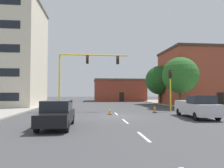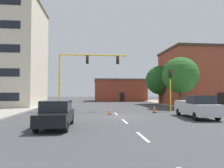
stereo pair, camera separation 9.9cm
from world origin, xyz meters
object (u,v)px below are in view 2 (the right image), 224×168
(tree_right_mid, at_px, (180,75))
(tree_right_far, at_px, (160,80))
(traffic_light_pole_right, at_px, (170,81))
(traffic_cone_roadside_a, at_px, (155,109))
(pickup_truck_silver, at_px, (196,107))
(sedan_black_near_left, at_px, (56,114))
(traffic_signal_gantry, at_px, (69,92))
(traffic_cone_roadside_b, at_px, (110,111))

(tree_right_mid, height_order, tree_right_far, tree_right_far)
(traffic_light_pole_right, height_order, traffic_cone_roadside_a, traffic_light_pole_right)
(pickup_truck_silver, xyz_separation_m, sedan_black_near_left, (-11.48, -3.83, -0.09))
(traffic_signal_gantry, height_order, traffic_cone_roadside_b, traffic_signal_gantry)
(pickup_truck_silver, relative_size, traffic_cone_roadside_b, 7.59)
(tree_right_far, height_order, sedan_black_near_left, tree_right_far)
(pickup_truck_silver, height_order, traffic_cone_roadside_a, pickup_truck_silver)
(pickup_truck_silver, bearing_deg, traffic_light_pole_right, 91.15)
(traffic_signal_gantry, bearing_deg, traffic_cone_roadside_a, -14.80)
(tree_right_far, bearing_deg, sedan_black_near_left, -122.51)
(traffic_cone_roadside_a, bearing_deg, sedan_black_near_left, -136.34)
(traffic_cone_roadside_a, xyz_separation_m, traffic_cone_roadside_b, (-5.16, -1.63, -0.03))
(tree_right_far, bearing_deg, pickup_truck_silver, -100.37)
(sedan_black_near_left, height_order, traffic_cone_roadside_a, sedan_black_near_left)
(traffic_signal_gantry, height_order, traffic_cone_roadside_a, traffic_signal_gantry)
(tree_right_far, distance_m, sedan_black_near_left, 28.36)
(traffic_cone_roadside_a, height_order, traffic_cone_roadside_b, traffic_cone_roadside_a)
(traffic_light_pole_right, relative_size, sedan_black_near_left, 1.06)
(tree_right_far, relative_size, traffic_cone_roadside_a, 9.22)
(pickup_truck_silver, height_order, traffic_cone_roadside_b, pickup_truck_silver)
(traffic_light_pole_right, distance_m, sedan_black_near_left, 14.99)
(traffic_light_pole_right, xyz_separation_m, tree_right_far, (3.75, 14.31, 0.94))
(tree_right_mid, xyz_separation_m, sedan_black_near_left, (-14.54, -13.75, -3.72))
(sedan_black_near_left, distance_m, traffic_cone_roadside_b, 8.33)
(sedan_black_near_left, bearing_deg, tree_right_far, 57.49)
(traffic_signal_gantry, distance_m, tree_right_far, 19.91)
(sedan_black_near_left, relative_size, traffic_cone_roadside_a, 5.82)
(tree_right_mid, relative_size, traffic_cone_roadside_b, 9.78)
(traffic_signal_gantry, bearing_deg, tree_right_far, 38.56)
(tree_right_mid, distance_m, tree_right_far, 9.99)
(tree_right_far, relative_size, traffic_cone_roadside_b, 9.88)
(traffic_signal_gantry, distance_m, tree_right_mid, 15.26)
(traffic_cone_roadside_a, bearing_deg, traffic_signal_gantry, 165.20)
(traffic_signal_gantry, height_order, pickup_truck_silver, traffic_signal_gantry)
(tree_right_mid, distance_m, pickup_truck_silver, 11.00)
(tree_right_far, height_order, pickup_truck_silver, tree_right_far)
(tree_right_mid, xyz_separation_m, tree_right_far, (0.58, 9.97, -0.14))
(traffic_signal_gantry, distance_m, traffic_cone_roadside_a, 10.13)
(tree_right_far, bearing_deg, traffic_signal_gantry, -141.44)
(traffic_signal_gantry, bearing_deg, traffic_light_pole_right, -9.59)
(sedan_black_near_left, bearing_deg, pickup_truck_silver, 18.45)
(traffic_signal_gantry, bearing_deg, pickup_truck_silver, -32.58)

